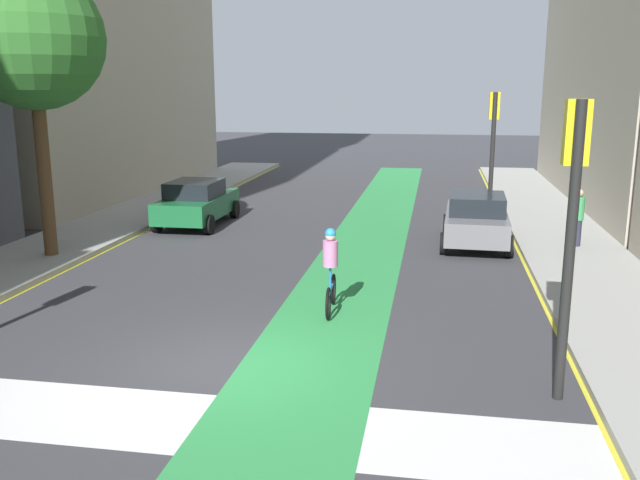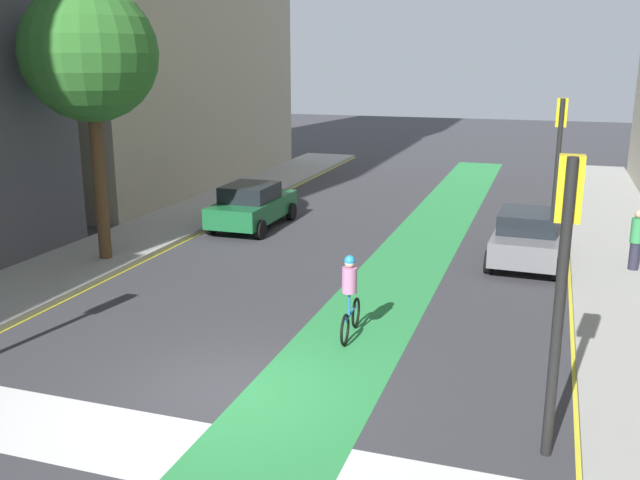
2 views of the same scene
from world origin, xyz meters
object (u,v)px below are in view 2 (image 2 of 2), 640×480
Objects in this scene: car_green_left_far at (252,205)px; pedestrian_sidewalk_right_b at (636,239)px; traffic_signal_near_right at (564,252)px; cyclist_in_lane at (350,295)px; car_grey_right_far at (528,236)px; street_tree_near at (90,55)px; traffic_signal_far_right at (559,140)px.

car_green_left_far is 12.40m from pedestrian_sidewalk_right_b.
traffic_signal_near_right is 5.73m from cyclist_in_lane.
car_grey_right_far is 2.88m from pedestrian_sidewalk_right_b.
street_tree_near reaches higher than cyclist_in_lane.
car_green_left_far is 7.77m from street_tree_near.
car_green_left_far is 2.27× the size of cyclist_in_lane.
traffic_signal_far_right reaches higher than pedestrian_sidewalk_right_b.
car_grey_right_far is 2.54× the size of pedestrian_sidewalk_right_b.
car_grey_right_far is 0.56× the size of street_tree_near.
traffic_signal_near_right is 1.00× the size of traffic_signal_far_right.
pedestrian_sidewalk_right_b is (2.13, 10.13, -2.17)m from traffic_signal_near_right.
street_tree_near is at bearing -146.74° from traffic_signal_far_right.
cyclist_in_lane reaches higher than pedestrian_sidewalk_right_b.
cyclist_in_lane is at bearing 140.88° from traffic_signal_near_right.
car_green_left_far is 9.52m from car_grey_right_far.
cyclist_in_lane is at bearing -132.54° from pedestrian_sidewalk_right_b.
traffic_signal_near_right is at bearing -27.59° from street_tree_near.
cyclist_in_lane is (6.04, -8.55, 0.17)m from car_green_left_far.
cyclist_in_lane is (-4.05, -11.33, -2.20)m from traffic_signal_far_right.
cyclist_in_lane is at bearing -20.81° from street_tree_near.
pedestrian_sidewalk_right_b is at bearing -8.17° from car_green_left_far.
car_green_left_far is at bearing 66.57° from street_tree_near.
traffic_signal_near_right reaches higher than traffic_signal_far_right.
cyclist_in_lane is at bearing -115.49° from car_grey_right_far.
pedestrian_sidewalk_right_b is at bearing -5.34° from car_grey_right_far.
street_tree_near is (-12.42, -8.15, 2.74)m from traffic_signal_far_right.
traffic_signal_near_right is 15.81m from car_green_left_far.
traffic_signal_near_right is 14.67m from traffic_signal_far_right.
car_green_left_far is at bearing 171.83° from pedestrian_sidewalk_right_b.
traffic_signal_far_right is (-0.05, 14.67, -0.01)m from traffic_signal_near_right.
car_grey_right_far is at bearing 64.51° from cyclist_in_lane.
car_green_left_far is 2.50× the size of pedestrian_sidewalk_right_b.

